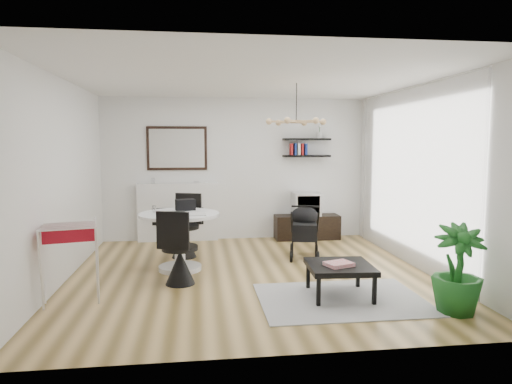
{
  "coord_description": "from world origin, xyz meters",
  "views": [
    {
      "loc": [
        -0.73,
        -6.22,
        1.83
      ],
      "look_at": [
        0.13,
        0.4,
        1.12
      ],
      "focal_mm": 32.0,
      "sensor_mm": 36.0,
      "label": 1
    }
  ],
  "objects": [
    {
      "name": "floor",
      "position": [
        0.0,
        0.0,
        0.0
      ],
      "size": [
        5.0,
        5.0,
        0.0
      ],
      "primitive_type": "plane",
      "color": "brown",
      "rests_on": "ground"
    },
    {
      "name": "ceiling",
      "position": [
        0.0,
        0.0,
        2.7
      ],
      "size": [
        5.0,
        5.0,
        0.0
      ],
      "primitive_type": "plane",
      "color": "white",
      "rests_on": "wall_back"
    },
    {
      "name": "wall_back",
      "position": [
        0.0,
        2.5,
        1.35
      ],
      "size": [
        5.0,
        0.0,
        5.0
      ],
      "primitive_type": "plane",
      "rotation": [
        1.57,
        0.0,
        0.0
      ],
      "color": "white",
      "rests_on": "floor"
    },
    {
      "name": "wall_left",
      "position": [
        -2.5,
        0.0,
        1.35
      ],
      "size": [
        0.0,
        5.0,
        5.0
      ],
      "primitive_type": "plane",
      "rotation": [
        1.57,
        0.0,
        1.57
      ],
      "color": "white",
      "rests_on": "floor"
    },
    {
      "name": "wall_right",
      "position": [
        2.5,
        0.0,
        1.35
      ],
      "size": [
        0.0,
        5.0,
        5.0
      ],
      "primitive_type": "plane",
      "rotation": [
        1.57,
        0.0,
        -1.57
      ],
      "color": "white",
      "rests_on": "floor"
    },
    {
      "name": "sheer_curtain",
      "position": [
        2.4,
        0.2,
        1.35
      ],
      "size": [
        0.04,
        3.6,
        2.6
      ],
      "primitive_type": "cube",
      "color": "white",
      "rests_on": "wall_right"
    },
    {
      "name": "fireplace",
      "position": [
        -1.1,
        2.42,
        0.69
      ],
      "size": [
        1.5,
        0.17,
        2.16
      ],
      "color": "white",
      "rests_on": "floor"
    },
    {
      "name": "shelf_lower",
      "position": [
        1.36,
        2.37,
        1.6
      ],
      "size": [
        0.9,
        0.25,
        0.04
      ],
      "primitive_type": "cube",
      "color": "black",
      "rests_on": "wall_back"
    },
    {
      "name": "shelf_upper",
      "position": [
        1.36,
        2.37,
        1.92
      ],
      "size": [
        0.9,
        0.25,
        0.04
      ],
      "primitive_type": "cube",
      "color": "black",
      "rests_on": "wall_back"
    },
    {
      "name": "pendant_lamp",
      "position": [
        0.7,
        0.3,
        2.15
      ],
      "size": [
        0.9,
        0.9,
        0.1
      ],
      "primitive_type": null,
      "color": "tan",
      "rests_on": "ceiling"
    },
    {
      "name": "tv_console",
      "position": [
        1.36,
        2.27,
        0.23
      ],
      "size": [
        1.23,
        0.43,
        0.46
      ],
      "primitive_type": "cube",
      "color": "black",
      "rests_on": "floor"
    },
    {
      "name": "crt_tv",
      "position": [
        1.34,
        2.27,
        0.68
      ],
      "size": [
        0.51,
        0.44,
        0.44
      ],
      "color": "silver",
      "rests_on": "tv_console"
    },
    {
      "name": "dining_table",
      "position": [
        -1.0,
        0.36,
        0.55
      ],
      "size": [
        1.15,
        1.15,
        0.84
      ],
      "color": "white",
      "rests_on": "floor"
    },
    {
      "name": "laptop",
      "position": [
        -1.09,
        0.27,
        0.85
      ],
      "size": [
        0.4,
        0.3,
        0.03
      ],
      "primitive_type": "imported",
      "rotation": [
        0.0,
        0.0,
        0.2
      ],
      "color": "black",
      "rests_on": "dining_table"
    },
    {
      "name": "black_bag",
      "position": [
        -0.91,
        0.62,
        0.92
      ],
      "size": [
        0.31,
        0.24,
        0.17
      ],
      "primitive_type": "cube",
      "rotation": [
        0.0,
        0.0,
        0.28
      ],
      "color": "black",
      "rests_on": "dining_table"
    },
    {
      "name": "newspaper",
      "position": [
        -0.79,
        0.2,
        0.85
      ],
      "size": [
        0.37,
        0.31,
        0.01
      ],
      "primitive_type": "cube",
      "rotation": [
        0.0,
        0.0,
        -0.03
      ],
      "color": "silver",
      "rests_on": "dining_table"
    },
    {
      "name": "drinking_glass",
      "position": [
        -1.36,
        0.49,
        0.89
      ],
      "size": [
        0.06,
        0.06,
        0.1
      ],
      "primitive_type": "cylinder",
      "color": "white",
      "rests_on": "dining_table"
    },
    {
      "name": "chair_far",
      "position": [
        -0.95,
        1.14,
        0.32
      ],
      "size": [
        0.53,
        0.55,
        1.02
      ],
      "rotation": [
        0.0,
        0.0,
        -0.35
      ],
      "color": "black",
      "rests_on": "floor"
    },
    {
      "name": "chair_near",
      "position": [
        -0.98,
        -0.34,
        0.31
      ],
      "size": [
        0.52,
        0.53,
        0.99
      ],
      "rotation": [
        0.0,
        0.0,
        2.78
      ],
      "color": "black",
      "rests_on": "floor"
    },
    {
      "name": "drying_rack",
      "position": [
        -2.18,
        -0.91,
        0.49
      ],
      "size": [
        0.74,
        0.71,
        0.93
      ],
      "rotation": [
        0.0,
        0.0,
        0.23
      ],
      "color": "white",
      "rests_on": "floor"
    },
    {
      "name": "stroller",
      "position": [
        0.97,
        0.86,
        0.39
      ],
      "size": [
        0.6,
        0.81,
        0.92
      ],
      "rotation": [
        0.0,
        0.0,
        -0.22
      ],
      "color": "black",
      "rests_on": "floor"
    },
    {
      "name": "rug",
      "position": [
        0.94,
        -1.18,
        0.01
      ],
      "size": [
        1.93,
        1.4,
        0.01
      ],
      "primitive_type": "cube",
      "color": "#AAAAAA",
      "rests_on": "floor"
    },
    {
      "name": "coffee_table",
      "position": [
        0.95,
        -1.07,
        0.35
      ],
      "size": [
        0.79,
        0.79,
        0.39
      ],
      "rotation": [
        0.0,
        0.0,
        -0.06
      ],
      "color": "black",
      "rests_on": "rug"
    },
    {
      "name": "magazines",
      "position": [
        0.91,
        -1.14,
        0.42
      ],
      "size": [
        0.36,
        0.32,
        0.04
      ],
      "primitive_type": "cube",
      "rotation": [
        0.0,
        0.0,
        0.33
      ],
      "color": "#DE3745",
      "rests_on": "coffee_table"
    },
    {
      "name": "potted_plant",
      "position": [
        2.04,
        -1.74,
        0.49
      ],
      "size": [
        0.64,
        0.64,
        0.97
      ],
      "primitive_type": "imported",
      "rotation": [
        0.0,
        0.0,
        -0.19
      ],
      "color": "#1A5B1C",
      "rests_on": "floor"
    }
  ]
}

